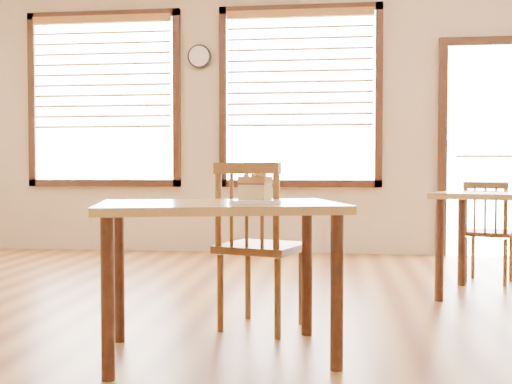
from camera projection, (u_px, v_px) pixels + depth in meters
The scene contains 10 objects.
ground at pixel (191, 360), 3.07m from camera, with size 8.00×8.00×0.00m, color olive.
window_left at pixel (103, 89), 7.18m from camera, with size 1.76×0.10×1.96m.
window_right at pixel (300, 86), 6.91m from camera, with size 1.76×0.10×1.96m.
entry_door at pixel (491, 142), 6.69m from camera, with size 1.08×0.06×2.29m.
wall_clock at pixel (199, 56), 7.02m from camera, with size 0.26×0.05×0.26m.
cafe_table_main at pixel (219, 224), 3.13m from camera, with size 1.31×1.04×0.75m.
cafe_chair_main at pixel (259, 245), 3.63m from camera, with size 0.55×0.55×0.96m.
cafe_chair_second at pixel (488, 231), 5.14m from camera, with size 0.49×0.49×0.82m.
plate at pixel (255, 202), 2.97m from camera, with size 0.24×0.24×0.02m.
cake_slice at pixel (255, 187), 2.97m from camera, with size 0.16×0.13×0.13m.
Camera 1 is at (0.68, -2.98, 0.91)m, focal length 45.00 mm.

